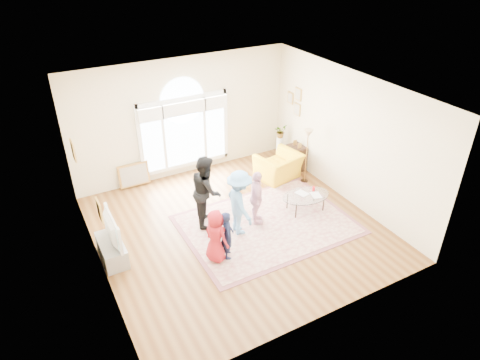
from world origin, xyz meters
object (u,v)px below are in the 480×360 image
area_rug (267,224)px  tv_console (112,250)px  coffee_table (306,196)px  armchair (279,166)px  television (108,230)px

area_rug → tv_console: (-3.41, 0.53, 0.20)m
tv_console → area_rug: bearing=-8.8°
tv_console → coffee_table: 4.56m
tv_console → armchair: bearing=13.6°
television → tv_console: bearing=180.0°
tv_console → television: 0.52m
area_rug → armchair: armchair is taller
area_rug → coffee_table: coffee_table is taller
area_rug → tv_console: size_ratio=3.60×
area_rug → tv_console: tv_console is taller
coffee_table → armchair: armchair is taller
television → area_rug: bearing=-8.8°
television → armchair: (4.80, 1.16, -0.37)m
armchair → tv_console: bearing=1.3°
area_rug → armchair: (1.40, 1.69, 0.35)m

